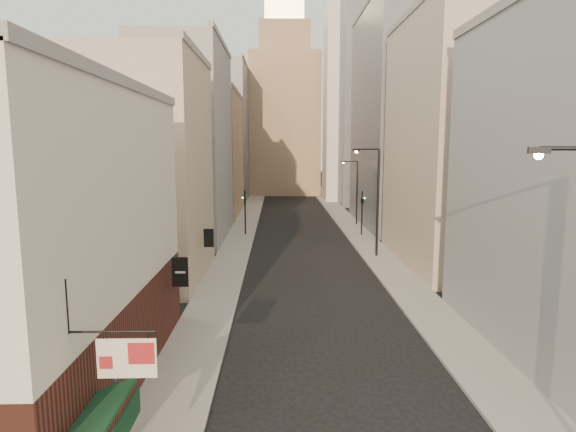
% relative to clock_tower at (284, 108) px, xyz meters
% --- Properties ---
extents(sidewalk_left, '(3.00, 140.00, 0.15)m').
position_rel_clock_tower_xyz_m(sidewalk_left, '(-5.50, -37.00, -17.56)').
color(sidewalk_left, gray).
rests_on(sidewalk_left, ground).
extents(sidewalk_right, '(3.00, 140.00, 0.15)m').
position_rel_clock_tower_xyz_m(sidewalk_right, '(7.50, -37.00, -17.56)').
color(sidewalk_right, gray).
rests_on(sidewalk_right, ground).
extents(near_building_left, '(8.30, 23.04, 12.30)m').
position_rel_clock_tower_xyz_m(near_building_left, '(-9.99, -83.00, -11.61)').
color(near_building_left, '#53271F').
rests_on(near_building_left, ground).
extents(left_bldg_beige, '(8.00, 12.00, 16.00)m').
position_rel_clock_tower_xyz_m(left_bldg_beige, '(-11.00, -66.00, -9.63)').
color(left_bldg_beige, tan).
rests_on(left_bldg_beige, ground).
extents(left_bldg_grey, '(8.00, 16.00, 20.00)m').
position_rel_clock_tower_xyz_m(left_bldg_grey, '(-11.00, -50.00, -7.63)').
color(left_bldg_grey, gray).
rests_on(left_bldg_grey, ground).
extents(left_bldg_tan, '(8.00, 18.00, 17.00)m').
position_rel_clock_tower_xyz_m(left_bldg_tan, '(-11.00, -32.00, -9.13)').
color(left_bldg_tan, '#9D7F64').
rests_on(left_bldg_tan, ground).
extents(left_bldg_wingrid, '(8.00, 20.00, 24.00)m').
position_rel_clock_tower_xyz_m(left_bldg_wingrid, '(-11.00, -12.00, -5.63)').
color(left_bldg_wingrid, gray).
rests_on(left_bldg_wingrid, ground).
extents(right_bldg_beige, '(8.00, 16.00, 20.00)m').
position_rel_clock_tower_xyz_m(right_bldg_beige, '(13.00, -62.00, -7.63)').
color(right_bldg_beige, tan).
rests_on(right_bldg_beige, ground).
extents(right_bldg_wingrid, '(8.00, 20.00, 26.00)m').
position_rel_clock_tower_xyz_m(right_bldg_wingrid, '(13.00, -42.00, -4.63)').
color(right_bldg_wingrid, gray).
rests_on(right_bldg_wingrid, ground).
extents(highrise, '(21.00, 23.00, 51.20)m').
position_rel_clock_tower_xyz_m(highrise, '(19.00, -14.00, 8.02)').
color(highrise, gray).
rests_on(highrise, ground).
extents(clock_tower, '(14.00, 14.00, 44.90)m').
position_rel_clock_tower_xyz_m(clock_tower, '(0.00, 0.00, 0.00)').
color(clock_tower, '#9D7F64').
rests_on(clock_tower, ground).
extents(white_tower, '(8.00, 8.00, 41.50)m').
position_rel_clock_tower_xyz_m(white_tower, '(11.00, -14.00, 0.97)').
color(white_tower, silver).
rests_on(white_tower, ground).
extents(streetlamp_mid, '(2.47, 0.78, 9.58)m').
position_rel_clock_tower_xyz_m(streetlamp_mid, '(7.09, -59.69, -12.16)').
color(streetlamp_mid, black).
rests_on(streetlamp_mid, ground).
extents(streetlamp_far, '(2.10, 0.33, 8.01)m').
position_rel_clock_tower_xyz_m(streetlamp_far, '(8.12, -42.50, -13.06)').
color(streetlamp_far, black).
rests_on(streetlamp_far, ground).
extents(traffic_light_left, '(0.52, 0.38, 5.00)m').
position_rel_clock_tower_xyz_m(traffic_light_left, '(-5.04, -48.88, -14.18)').
color(traffic_light_left, black).
rests_on(traffic_light_left, ground).
extents(traffic_light_right, '(0.63, 0.59, 5.00)m').
position_rel_clock_tower_xyz_m(traffic_light_right, '(7.74, -49.57, -13.89)').
color(traffic_light_right, black).
rests_on(traffic_light_right, ground).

